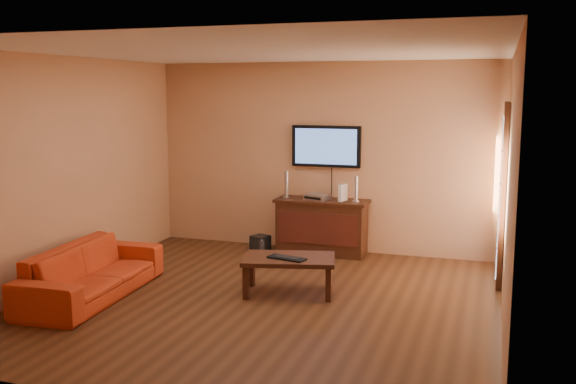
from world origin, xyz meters
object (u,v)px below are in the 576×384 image
at_px(av_receiver, 318,197).
at_px(game_console, 343,192).
at_px(speaker_left, 286,186).
at_px(speaker_right, 356,190).
at_px(sofa, 92,263).
at_px(bottle, 262,247).
at_px(keyboard, 287,258).
at_px(subwoofer, 260,243).
at_px(coffee_table, 289,262).
at_px(television, 326,146).
at_px(media_console, 322,226).

distance_m(av_receiver, game_console, 0.37).
height_order(speaker_left, speaker_right, speaker_left).
distance_m(sofa, bottle, 2.65).
relative_size(sofa, keyboard, 4.30).
bearing_deg(bottle, subwoofer, 116.43).
bearing_deg(coffee_table, av_receiver, 95.58).
xyz_separation_m(television, game_console, (0.31, -0.22, -0.62)).
relative_size(media_console, speaker_right, 3.67).
height_order(av_receiver, bottle, av_receiver).
bearing_deg(game_console, media_console, -164.02).
distance_m(media_console, bottle, 0.90).
relative_size(sofa, bottle, 9.33).
distance_m(speaker_right, av_receiver, 0.56).
height_order(speaker_left, av_receiver, speaker_left).
bearing_deg(av_receiver, bottle, -137.23).
xyz_separation_m(television, av_receiver, (-0.05, -0.24, -0.70)).
bearing_deg(av_receiver, sofa, -103.18).
height_order(sofa, subwoofer, sofa).
bearing_deg(speaker_left, bottle, -130.87).
bearing_deg(coffee_table, speaker_left, 109.19).
height_order(av_receiver, game_console, game_console).
distance_m(television, sofa, 3.66).
relative_size(speaker_left, bottle, 1.79).
xyz_separation_m(speaker_right, bottle, (-1.29, -0.28, -0.84)).
distance_m(speaker_left, bottle, 0.95).
bearing_deg(media_console, subwoofer, -171.06).
height_order(media_console, sofa, sofa).
bearing_deg(coffee_table, sofa, -158.78).
xyz_separation_m(television, keyboard, (0.14, -2.19, -1.07)).
bearing_deg(keyboard, subwoofer, 118.83).
distance_m(game_console, subwoofer, 1.42).
bearing_deg(media_console, game_console, -2.84).
xyz_separation_m(speaker_left, bottle, (-0.27, -0.31, -0.85)).
bearing_deg(television, av_receiver, -102.67).
height_order(sofa, av_receiver, av_receiver).
bearing_deg(sofa, subwoofer, -25.89).
relative_size(coffee_table, keyboard, 2.49).
bearing_deg(keyboard, coffee_table, 94.09).
distance_m(coffee_table, speaker_left, 2.08).
bearing_deg(coffee_table, bottle, 120.28).
distance_m(subwoofer, bottle, 0.19).
bearing_deg(keyboard, av_receiver, 95.51).
relative_size(speaker_right, bottle, 1.67).
xyz_separation_m(media_console, speaker_left, (-0.53, -0.00, 0.56)).
bearing_deg(game_console, speaker_left, -162.21).
xyz_separation_m(av_receiver, subwoofer, (-0.83, -0.11, -0.70)).
bearing_deg(television, speaker_right, -25.71).
relative_size(coffee_table, subwoofer, 5.13).
bearing_deg(sofa, bottle, -28.98).
xyz_separation_m(coffee_table, subwoofer, (-1.01, 1.75, -0.26)).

